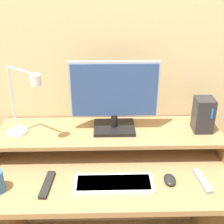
# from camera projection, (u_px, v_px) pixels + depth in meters

# --- Properties ---
(wall_back) EXTENTS (6.00, 0.05, 2.50)m
(wall_back) POSITION_uv_depth(u_px,v_px,m) (109.00, 48.00, 1.70)
(wall_back) COLOR beige
(wall_back) RESTS_ON ground_plane
(desk) EXTENTS (1.22, 0.65, 0.72)m
(desk) POSITION_uv_depth(u_px,v_px,m) (110.00, 197.00, 1.70)
(desk) COLOR #A87F51
(desk) RESTS_ON ground_plane
(monitor_shelf) EXTENTS (1.22, 0.32, 0.12)m
(monitor_shelf) POSITION_uv_depth(u_px,v_px,m) (110.00, 133.00, 1.71)
(monitor_shelf) COLOR #A87F51
(monitor_shelf) RESTS_ON desk
(monitor) EXTENTS (0.47, 0.18, 0.39)m
(monitor) POSITION_uv_depth(u_px,v_px,m) (114.00, 96.00, 1.63)
(monitor) COLOR black
(monitor) RESTS_ON monitor_shelf
(desk_lamp) EXTENTS (0.24, 0.20, 0.38)m
(desk_lamp) POSITION_uv_depth(u_px,v_px,m) (23.00, 104.00, 1.56)
(desk_lamp) COLOR silver
(desk_lamp) RESTS_ON monitor_shelf
(router_dock) EXTENTS (0.10, 0.10, 0.19)m
(router_dock) POSITION_uv_depth(u_px,v_px,m) (203.00, 115.00, 1.67)
(router_dock) COLOR #28282D
(router_dock) RESTS_ON monitor_shelf
(keyboard) EXTENTS (0.38, 0.14, 0.02)m
(keyboard) POSITION_uv_depth(u_px,v_px,m) (114.00, 184.00, 1.47)
(keyboard) COLOR white
(keyboard) RESTS_ON desk
(mouse) EXTENTS (0.06, 0.09, 0.03)m
(mouse) POSITION_uv_depth(u_px,v_px,m) (170.00, 180.00, 1.49)
(mouse) COLOR black
(mouse) RESTS_ON desk
(remote_control) EXTENTS (0.05, 0.19, 0.02)m
(remote_control) POSITION_uv_depth(u_px,v_px,m) (47.00, 184.00, 1.47)
(remote_control) COLOR black
(remote_control) RESTS_ON desk
(remote_secondary) EXTENTS (0.05, 0.18, 0.02)m
(remote_secondary) POSITION_uv_depth(u_px,v_px,m) (202.00, 181.00, 1.50)
(remote_secondary) COLOR #99999E
(remote_secondary) RESTS_ON desk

